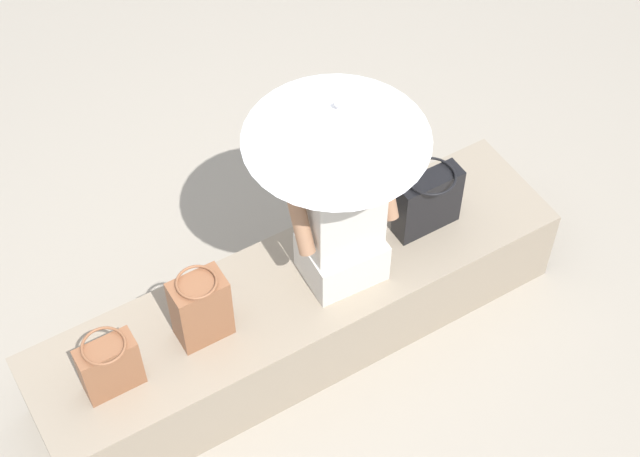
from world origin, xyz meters
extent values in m
plane|color=#9E9384|center=(0.00, 0.00, 0.00)|extent=(14.00, 14.00, 0.00)
cube|color=gray|center=(0.00, 0.00, 0.22)|extent=(2.53, 0.61, 0.44)
cube|color=beige|center=(0.20, -0.04, 0.55)|extent=(0.35, 0.30, 0.22)
cube|color=beige|center=(0.20, -0.04, 0.90)|extent=(0.33, 0.22, 0.48)
sphere|color=#9E7051|center=(0.20, -0.04, 1.24)|extent=(0.20, 0.20, 0.20)
cylinder|color=#9E7051|center=(0.40, -0.05, 0.93)|extent=(0.08, 0.20, 0.32)
cylinder|color=#9E7051|center=(0.00, -0.03, 0.93)|extent=(0.08, 0.20, 0.32)
cylinder|color=#B7B7BC|center=(0.20, 0.02, 0.93)|extent=(0.02, 0.02, 0.98)
cone|color=silver|center=(0.20, 0.02, 1.34)|extent=(0.76, 0.76, 0.17)
sphere|color=#B7B7BC|center=(0.20, 0.02, 1.44)|extent=(0.03, 0.03, 0.03)
cube|color=brown|center=(-0.48, -0.01, 0.62)|extent=(0.23, 0.14, 0.35)
torus|color=brown|center=(-0.48, -0.01, 0.81)|extent=(0.17, 0.17, 0.01)
cube|color=black|center=(0.68, -0.01, 0.61)|extent=(0.32, 0.11, 0.33)
torus|color=black|center=(0.68, -0.01, 0.78)|extent=(0.23, 0.23, 0.01)
cube|color=brown|center=(-0.91, -0.06, 0.59)|extent=(0.24, 0.11, 0.28)
torus|color=brown|center=(-0.91, -0.06, 0.74)|extent=(0.18, 0.18, 0.01)
camera|label=1|loc=(-1.28, -2.32, 4.08)|focal=56.18mm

